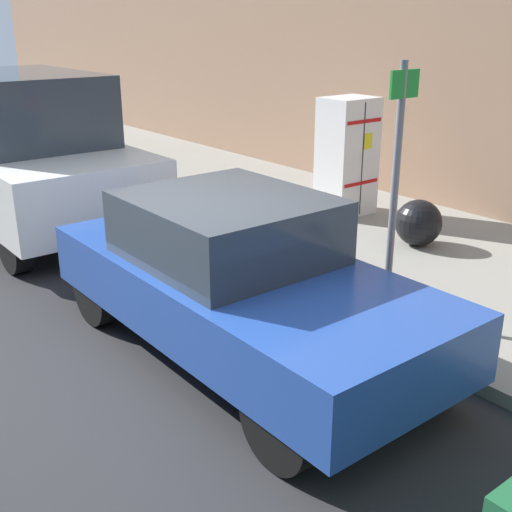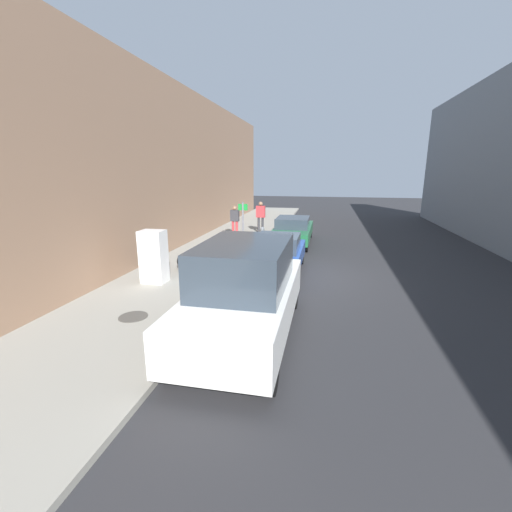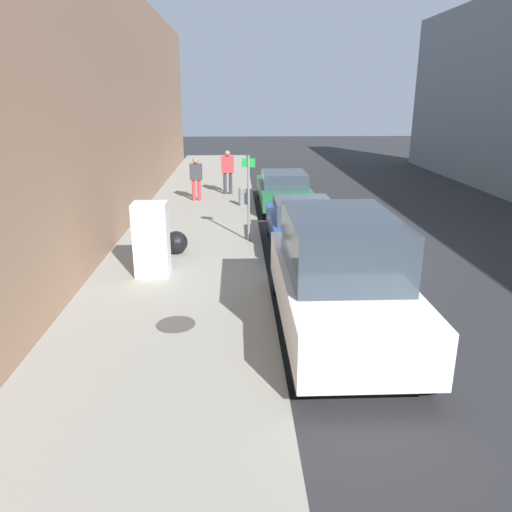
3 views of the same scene
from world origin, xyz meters
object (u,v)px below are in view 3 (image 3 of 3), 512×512
at_px(pedestrian_walking_far, 228,169).
at_px(discarded_refrigerator, 152,239).
at_px(parked_van_white, 339,277).
at_px(parked_hatchback_blue, 302,224).
at_px(trash_bag, 176,242).
at_px(pedestrian_standing_near, 196,176).
at_px(street_sign_post, 249,194).
at_px(parked_sedan_green, 284,189).
at_px(fire_hydrant, 242,196).

bearing_deg(pedestrian_walking_far, discarded_refrigerator, -94.71).
distance_m(parked_van_white, parked_hatchback_blue, 5.12).
distance_m(discarded_refrigerator, pedestrian_walking_far, 9.95).
height_order(trash_bag, pedestrian_standing_near, pedestrian_standing_near).
bearing_deg(street_sign_post, pedestrian_standing_near, 108.24).
relative_size(street_sign_post, pedestrian_walking_far, 1.33).
bearing_deg(parked_hatchback_blue, discarded_refrigerator, -148.48).
bearing_deg(parked_sedan_green, parked_van_white, -90.00).
relative_size(street_sign_post, parked_hatchback_blue, 0.61).
bearing_deg(fire_hydrant, street_sign_post, -88.23).
distance_m(parked_van_white, parked_sedan_green, 10.45).
bearing_deg(parked_hatchback_blue, fire_hydrant, 106.77).
bearing_deg(pedestrian_walking_far, parked_van_white, -76.12).
distance_m(fire_hydrant, parked_van_white, 10.47).
height_order(pedestrian_standing_near, parked_van_white, parked_van_white).
xyz_separation_m(fire_hydrant, parked_hatchback_blue, (1.58, -5.23, 0.23)).
bearing_deg(fire_hydrant, parked_hatchback_blue, -73.23).
height_order(street_sign_post, parked_van_white, street_sign_post).
bearing_deg(parked_hatchback_blue, street_sign_post, 160.96).
relative_size(discarded_refrigerator, fire_hydrant, 2.38).
xyz_separation_m(discarded_refrigerator, parked_sedan_green, (3.69, 7.60, -0.26)).
bearing_deg(pedestrian_walking_far, trash_bag, -94.11).
relative_size(pedestrian_walking_far, pedestrian_standing_near, 1.09).
distance_m(street_sign_post, pedestrian_walking_far, 7.11).
distance_m(pedestrian_standing_near, parked_van_white, 11.83).
bearing_deg(discarded_refrigerator, trash_bag, 77.92).
height_order(pedestrian_standing_near, parked_sedan_green, pedestrian_standing_near).
xyz_separation_m(street_sign_post, trash_bag, (-1.92, -1.14, -1.05)).
bearing_deg(parked_van_white, fire_hydrant, 98.67).
xyz_separation_m(street_sign_post, fire_hydrant, (-0.15, 4.74, -0.98)).
bearing_deg(discarded_refrigerator, parked_hatchback_blue, 31.52).
height_order(fire_hydrant, trash_bag, fire_hydrant).
bearing_deg(pedestrian_walking_far, fire_hydrant, -72.45).
height_order(trash_bag, parked_sedan_green, parked_sedan_green).
distance_m(pedestrian_walking_far, parked_van_white, 12.84).
xyz_separation_m(trash_bag, parked_sedan_green, (3.35, 5.98, 0.29)).
xyz_separation_m(street_sign_post, pedestrian_standing_near, (-1.90, 5.76, -0.40)).
xyz_separation_m(discarded_refrigerator, parked_van_white, (3.69, -2.84, 0.10)).
relative_size(discarded_refrigerator, trash_bag, 2.85).
height_order(discarded_refrigerator, parked_van_white, parked_van_white).
bearing_deg(trash_bag, parked_hatchback_blue, 10.92).
bearing_deg(trash_bag, street_sign_post, 30.71).
xyz_separation_m(pedestrian_walking_far, parked_sedan_green, (2.12, -2.23, -0.47)).
bearing_deg(pedestrian_walking_far, parked_hatchback_blue, -69.95).
relative_size(street_sign_post, parked_van_white, 0.48).
height_order(street_sign_post, pedestrian_standing_near, street_sign_post).
bearing_deg(pedestrian_standing_near, street_sign_post, -118.94).
distance_m(pedestrian_standing_near, parked_sedan_green, 3.47).
xyz_separation_m(parked_hatchback_blue, parked_sedan_green, (0.00, 5.34, -0.01)).
relative_size(pedestrian_standing_near, parked_sedan_green, 0.34).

